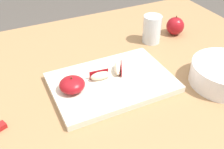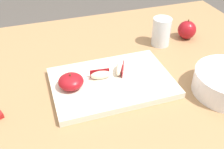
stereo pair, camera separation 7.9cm
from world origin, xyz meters
The scene contains 7 objects.
dining_table centered at (0.00, 0.00, 0.66)m, with size 1.39×0.86×0.76m.
cutting_board centered at (0.03, -0.08, 0.77)m, with size 0.36×0.25×0.02m.
apple_half_skin_up centered at (-0.09, -0.08, 0.80)m, with size 0.07×0.07×0.05m.
apple_wedge_back centered at (0.00, -0.07, 0.80)m, with size 0.06×0.03×0.03m.
apple_wedge_near_knife centered at (0.06, -0.05, 0.80)m, with size 0.05×0.07×0.03m.
whole_apple_red_delicious centered at (0.40, 0.11, 0.80)m, with size 0.07×0.07×0.08m.
drinking_glass_water centered at (0.28, 0.10, 0.81)m, with size 0.07×0.07×0.10m.
Camera 2 is at (-0.17, -0.68, 1.27)m, focal length 42.66 mm.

